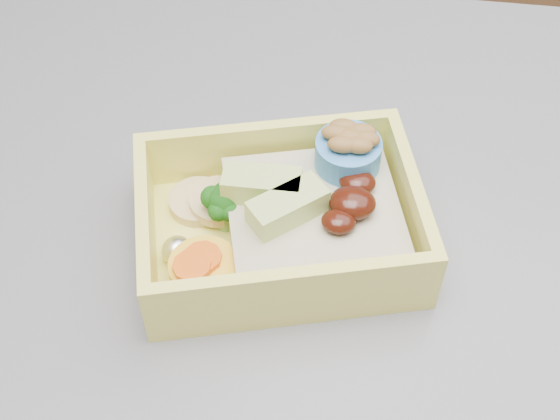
# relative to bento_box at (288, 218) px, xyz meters

# --- Properties ---
(bento_box) EXTENTS (0.20, 0.16, 0.06)m
(bento_box) POSITION_rel_bento_box_xyz_m (0.00, 0.00, 0.00)
(bento_box) COLOR #F1EA63
(bento_box) RESTS_ON island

